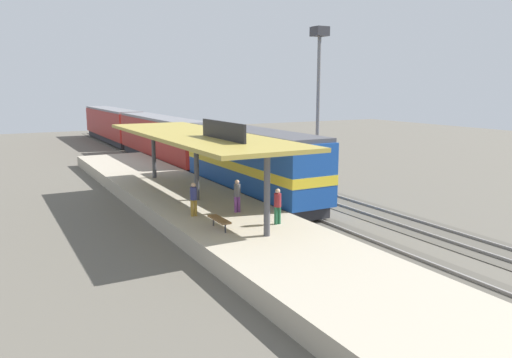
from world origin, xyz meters
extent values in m
plane|color=#5B564C|center=(2.00, 0.00, 0.00)|extent=(120.00, 120.00, 0.00)
cube|color=#4E4941|center=(0.00, 0.00, 0.02)|extent=(3.20, 110.00, 0.04)
cube|color=gray|center=(-0.72, 0.00, 0.08)|extent=(0.10, 110.00, 0.16)
cube|color=gray|center=(0.72, 0.00, 0.08)|extent=(0.10, 110.00, 0.16)
cube|color=#4E4941|center=(4.60, 0.00, 0.02)|extent=(3.20, 110.00, 0.04)
cube|color=gray|center=(3.88, 0.00, 0.08)|extent=(0.10, 110.00, 0.16)
cube|color=gray|center=(5.32, 0.00, 0.08)|extent=(0.10, 110.00, 0.16)
cube|color=#A89E89|center=(-4.60, 0.00, 0.45)|extent=(6.00, 44.00, 0.90)
cylinder|color=#47474C|center=(-4.60, -8.00, 2.70)|extent=(0.28, 0.28, 3.60)
cylinder|color=#47474C|center=(-4.60, 0.00, 2.70)|extent=(0.28, 0.28, 3.60)
cylinder|color=#47474C|center=(-4.60, 8.00, 2.70)|extent=(0.28, 0.28, 3.60)
cube|color=#A38E3D|center=(-4.60, 0.00, 4.60)|extent=(5.20, 18.00, 0.20)
cube|color=black|center=(-4.60, -3.60, 5.15)|extent=(0.12, 4.80, 0.90)
cylinder|color=#333338|center=(-6.00, -6.74, 1.11)|extent=(0.07, 0.07, 0.42)
cylinder|color=#333338|center=(-6.00, -5.44, 1.11)|extent=(0.07, 0.07, 0.42)
cube|color=brown|center=(-6.00, -6.09, 1.36)|extent=(0.44, 1.70, 0.08)
cube|color=#28282D|center=(0.00, 2.03, 0.51)|extent=(2.60, 13.60, 0.70)
cube|color=#19479E|center=(0.00, 2.03, 2.61)|extent=(2.90, 14.40, 3.50)
cube|color=#47474C|center=(0.00, 2.03, 4.48)|extent=(2.78, 14.11, 0.24)
cube|color=yellow|center=(0.00, 2.03, 2.35)|extent=(2.93, 14.43, 0.56)
cube|color=#28282D|center=(0.00, 20.03, 0.51)|extent=(2.60, 19.20, 0.70)
cube|color=maroon|center=(0.00, 20.03, 2.51)|extent=(2.90, 20.00, 3.30)
cube|color=slate|center=(0.00, 20.03, 4.28)|extent=(2.78, 19.60, 0.24)
cube|color=#28282D|center=(0.00, 40.83, 0.51)|extent=(2.60, 19.20, 0.70)
cube|color=maroon|center=(0.00, 40.83, 2.51)|extent=(2.90, 20.00, 3.30)
cube|color=slate|center=(0.00, 40.83, 4.28)|extent=(2.78, 19.60, 0.24)
cube|color=#28282D|center=(4.60, 9.51, 0.51)|extent=(2.50, 11.20, 0.70)
cube|color=#6B6056|center=(4.60, 9.51, 2.16)|extent=(2.80, 12.00, 2.60)
cube|color=#554D45|center=(4.60, 9.51, 3.58)|extent=(2.69, 11.76, 0.24)
cylinder|color=slate|center=(7.80, 5.58, 5.50)|extent=(0.28, 0.28, 11.00)
cube|color=#333338|center=(7.80, 5.58, 11.35)|extent=(1.10, 1.10, 0.70)
cylinder|color=#23603D|center=(-3.32, -6.64, 1.32)|extent=(0.16, 0.16, 0.84)
cylinder|color=#23603D|center=(-3.14, -6.64, 1.32)|extent=(0.16, 0.16, 0.84)
cylinder|color=maroon|center=(-3.23, -6.64, 2.06)|extent=(0.34, 0.34, 0.64)
sphere|color=tan|center=(-3.23, -6.64, 2.50)|extent=(0.23, 0.23, 0.23)
cylinder|color=#663375|center=(-3.98, -3.73, 1.32)|extent=(0.16, 0.16, 0.84)
cylinder|color=#663375|center=(-3.80, -3.73, 1.32)|extent=(0.16, 0.16, 0.84)
cylinder|color=#4C4C51|center=(-3.89, -3.73, 2.06)|extent=(0.34, 0.34, 0.64)
sphere|color=tan|center=(-3.89, -3.73, 2.50)|extent=(0.23, 0.23, 0.23)
cylinder|color=olive|center=(-6.23, -3.36, 1.32)|extent=(0.16, 0.16, 0.84)
cylinder|color=olive|center=(-6.05, -3.36, 1.32)|extent=(0.16, 0.16, 0.84)
cylinder|color=navy|center=(-6.14, -3.36, 2.06)|extent=(0.34, 0.34, 0.64)
sphere|color=tan|center=(-6.14, -3.36, 2.50)|extent=(0.23, 0.23, 0.23)
camera|label=1|loc=(-15.05, -26.02, 7.32)|focal=34.86mm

